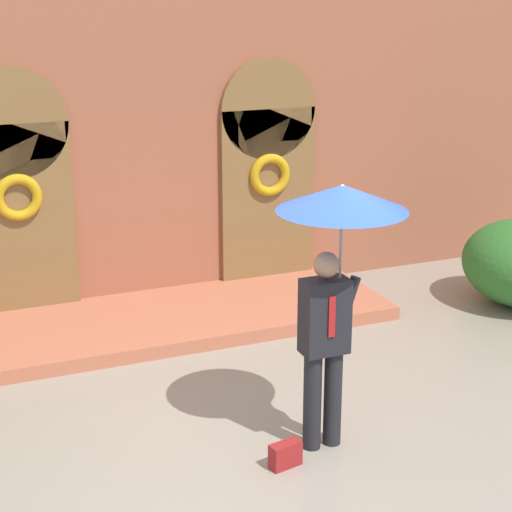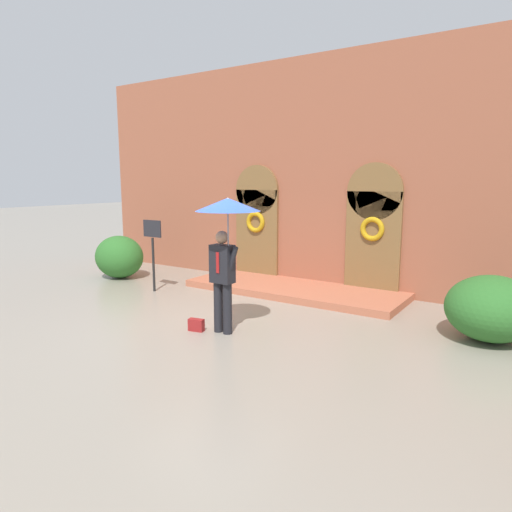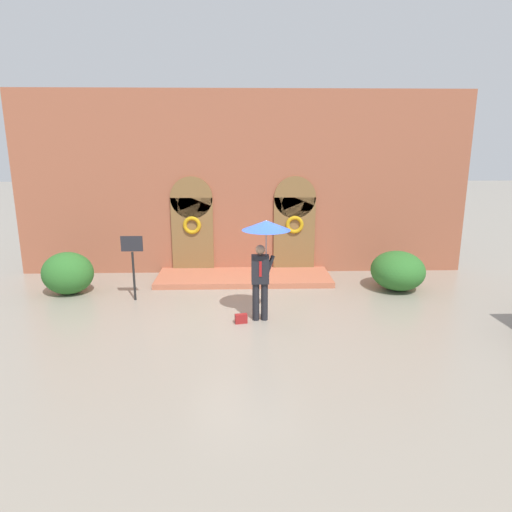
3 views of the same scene
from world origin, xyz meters
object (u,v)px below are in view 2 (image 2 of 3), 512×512
object	(u,v)px
person_with_umbrella	(226,225)
handbag	(196,325)
sign_post	(153,244)
shrub_left	(119,257)
shrub_right	(492,308)

from	to	relation	value
person_with_umbrella	handbag	world-z (taller)	person_with_umbrella
person_with_umbrella	handbag	distance (m)	1.89
sign_post	shrub_left	size ratio (longest dim) A/B	1.25
person_with_umbrella	shrub_left	world-z (taller)	person_with_umbrella
handbag	person_with_umbrella	bearing A→B (deg)	8.42
sign_post	shrub_left	bearing A→B (deg)	163.00
person_with_umbrella	shrub_right	xyz separation A→B (m)	(3.86, 2.19, -1.37)
person_with_umbrella	shrub_left	bearing A→B (deg)	158.40
person_with_umbrella	shrub_right	bearing A→B (deg)	29.55
person_with_umbrella	shrub_left	size ratio (longest dim) A/B	1.72
person_with_umbrella	handbag	bearing A→B (deg)	-159.83
person_with_umbrella	shrub_right	distance (m)	4.65
person_with_umbrella	shrub_right	size ratio (longest dim) A/B	1.45
sign_post	shrub_left	xyz separation A→B (m)	(-1.93, 0.59, -0.58)
handbag	shrub_left	size ratio (longest dim) A/B	0.20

